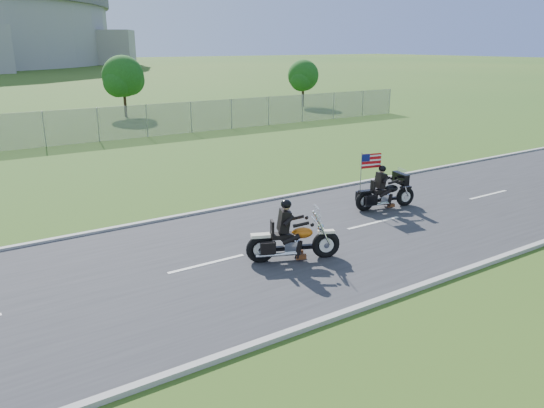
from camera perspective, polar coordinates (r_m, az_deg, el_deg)
ground at (r=15.05m, az=-0.17°, el=-4.93°), size 420.00×420.00×0.00m
road at (r=15.05m, az=-0.17°, el=-4.86°), size 120.00×8.00×0.04m
curb_north at (r=18.36m, az=-7.14°, el=-0.82°), size 120.00×0.18×0.12m
curb_south at (r=12.16m, az=10.56°, el=-10.55°), size 120.00×0.18×0.12m
tree_fence_near at (r=43.99m, az=-15.68°, el=12.88°), size 3.52×3.28×4.75m
tree_fence_far at (r=49.68m, az=3.38°, el=13.47°), size 3.08×2.87×4.20m
motorcycle_lead at (r=14.12m, az=2.17°, el=-4.07°), size 2.44×1.28×1.73m
motorcycle_follow at (r=18.96m, az=12.09°, el=1.06°), size 2.34×0.99×1.97m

